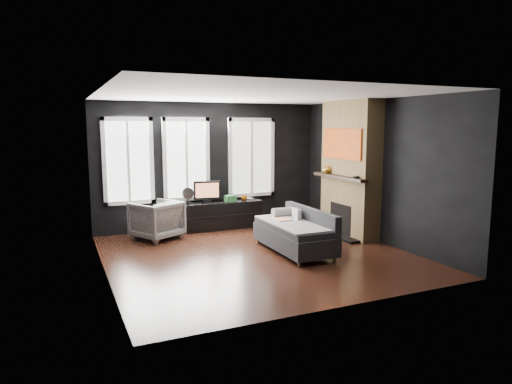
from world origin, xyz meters
name	(u,v)px	position (x,y,z in m)	size (l,w,h in m)	color
floor	(258,255)	(0.00, 0.00, 0.00)	(5.00, 5.00, 0.00)	black
ceiling	(258,95)	(0.00, 0.00, 2.70)	(5.00, 5.00, 0.00)	white
wall_back	(211,165)	(0.00, 2.50, 1.35)	(5.00, 0.02, 2.70)	black
wall_left	(102,185)	(-2.50, 0.00, 1.35)	(0.02, 5.00, 2.70)	black
wall_right	(378,171)	(2.50, 0.00, 1.35)	(0.02, 5.00, 2.70)	black
windows	(190,117)	(-0.45, 2.46, 2.38)	(4.00, 0.16, 1.76)	white
fireplace	(350,169)	(2.30, 0.60, 1.35)	(0.70, 1.62, 2.70)	#93724C
sofa	(294,231)	(0.66, -0.08, 0.38)	(0.89, 1.78, 0.76)	#262629
stripe_pillow	(297,218)	(0.86, 0.18, 0.55)	(0.08, 0.33, 0.33)	gray
armchair	(157,218)	(-1.34, 1.85, 0.42)	(0.81, 0.76, 0.83)	silver
media_console	(222,215)	(0.15, 2.24, 0.29)	(1.71, 0.53, 0.59)	black
monitor	(207,190)	(-0.16, 2.27, 0.84)	(0.57, 0.12, 0.51)	black
desk_fan	(188,195)	(-0.59, 2.25, 0.77)	(0.25, 0.25, 0.36)	#9D9D9D
mug	(244,197)	(0.67, 2.20, 0.65)	(0.13, 0.10, 0.13)	orange
book	(245,194)	(0.75, 2.33, 0.70)	(0.16, 0.02, 0.22)	#BBA996
storage_box	(230,198)	(0.33, 2.18, 0.65)	(0.24, 0.15, 0.13)	#32763E
mantel_vase	(327,169)	(2.05, 1.05, 1.32)	(0.18, 0.19, 0.18)	#F1A33E
mantel_clock	(356,177)	(2.05, 0.05, 1.25)	(0.11, 0.11, 0.04)	black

